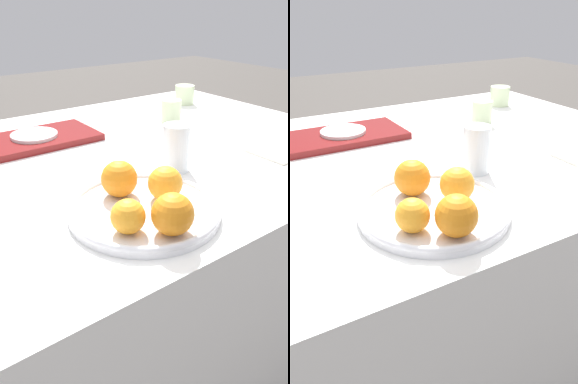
# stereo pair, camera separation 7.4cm
# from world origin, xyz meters

# --- Properties ---
(ground_plane) EXTENTS (12.00, 12.00, 0.00)m
(ground_plane) POSITION_xyz_m (0.00, 0.00, 0.00)
(ground_plane) COLOR #4C4742
(table) EXTENTS (1.58, 1.05, 0.77)m
(table) POSITION_xyz_m (0.00, 0.00, 0.39)
(table) COLOR white
(table) RESTS_ON ground_plane
(fruit_platter) EXTENTS (0.31, 0.31, 0.02)m
(fruit_platter) POSITION_xyz_m (-0.10, -0.33, 0.78)
(fruit_platter) COLOR silver
(fruit_platter) RESTS_ON table
(orange_0) EXTENTS (0.07, 0.07, 0.07)m
(orange_0) POSITION_xyz_m (-0.05, -0.33, 0.82)
(orange_0) COLOR orange
(orange_0) RESTS_ON fruit_platter
(orange_1) EXTENTS (0.06, 0.06, 0.06)m
(orange_1) POSITION_xyz_m (-0.18, -0.39, 0.82)
(orange_1) COLOR orange
(orange_1) RESTS_ON fruit_platter
(orange_2) EXTENTS (0.08, 0.08, 0.08)m
(orange_2) POSITION_xyz_m (-0.12, -0.26, 0.83)
(orange_2) COLOR orange
(orange_2) RESTS_ON fruit_platter
(orange_3) EXTENTS (0.08, 0.08, 0.08)m
(orange_3) POSITION_xyz_m (-0.12, -0.44, 0.82)
(orange_3) COLOR orange
(orange_3) RESTS_ON fruit_platter
(water_glass) EXTENTS (0.07, 0.07, 0.12)m
(water_glass) POSITION_xyz_m (0.09, -0.20, 0.83)
(water_glass) COLOR silver
(water_glass) RESTS_ON table
(serving_tray) EXTENTS (0.37, 0.21, 0.02)m
(serving_tray) POSITION_xyz_m (-0.12, 0.21, 0.78)
(serving_tray) COLOR maroon
(serving_tray) RESTS_ON table
(side_plate) EXTENTS (0.14, 0.14, 0.01)m
(side_plate) POSITION_xyz_m (-0.12, 0.21, 0.80)
(side_plate) COLOR white
(side_plate) RESTS_ON serving_tray
(cup_0) EXTENTS (0.08, 0.08, 0.08)m
(cup_0) POSITION_xyz_m (0.57, 0.31, 0.81)
(cup_0) COLOR beige
(cup_0) RESTS_ON table
(cup_1) EXTENTS (0.07, 0.07, 0.08)m
(cup_1) POSITION_xyz_m (0.35, 0.13, 0.81)
(cup_1) COLOR beige
(cup_1) RESTS_ON table
(napkin) EXTENTS (0.14, 0.14, 0.01)m
(napkin) POSITION_xyz_m (0.40, -0.28, 0.77)
(napkin) COLOR silver
(napkin) RESTS_ON table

